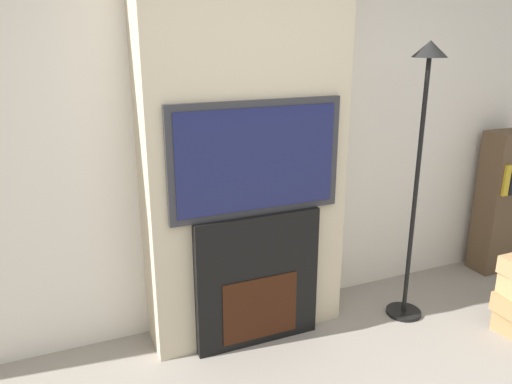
{
  "coord_description": "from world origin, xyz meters",
  "views": [
    {
      "loc": [
        -1.12,
        -0.98,
        1.92
      ],
      "look_at": [
        0.0,
        1.64,
        1.02
      ],
      "focal_mm": 35.0,
      "sensor_mm": 36.0,
      "label": 1
    }
  ],
  "objects": [
    {
      "name": "television",
      "position": [
        0.0,
        1.64,
        1.22
      ],
      "size": [
        1.08,
        0.07,
        0.69
      ],
      "color": "#2D2D33",
      "rests_on": "fireplace"
    },
    {
      "name": "bookshelf",
      "position": [
        2.27,
        1.82,
        0.6
      ],
      "size": [
        0.36,
        0.25,
        1.19
      ],
      "color": "brown",
      "rests_on": "ground_plane"
    },
    {
      "name": "fireplace",
      "position": [
        0.0,
        1.64,
        0.44
      ],
      "size": [
        0.81,
        0.15,
        0.88
      ],
      "color": "black",
      "rests_on": "ground_plane"
    },
    {
      "name": "wall_back",
      "position": [
        0.0,
        2.03,
        1.35
      ],
      "size": [
        6.0,
        0.06,
        2.7
      ],
      "color": "silver",
      "rests_on": "ground_plane"
    },
    {
      "name": "floor_lamp",
      "position": [
        1.1,
        1.51,
        1.3
      ],
      "size": [
        0.24,
        0.24,
        1.88
      ],
      "color": "black",
      "rests_on": "ground_plane"
    },
    {
      "name": "chimney_breast",
      "position": [
        0.0,
        1.82,
        1.35
      ],
      "size": [
        1.27,
        0.36,
        2.7
      ],
      "color": "beige",
      "rests_on": "ground_plane"
    }
  ]
}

